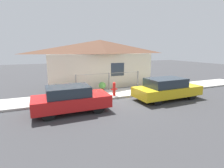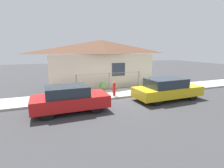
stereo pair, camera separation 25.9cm
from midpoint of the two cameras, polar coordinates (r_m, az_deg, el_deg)
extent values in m
plane|color=#38383A|center=(10.99, 3.66, -4.71)|extent=(60.00, 60.00, 0.00)
cube|color=#B2AFA8|center=(11.93, 1.46, -3.11)|extent=(24.00, 2.18, 0.11)
cube|color=beige|center=(13.34, -1.50, 4.05)|extent=(8.25, 0.12, 2.68)
cube|color=#2D3847|center=(13.64, 2.69, 4.77)|extent=(1.10, 0.04, 1.00)
pyramid|color=brown|center=(14.22, -3.00, 12.06)|extent=(8.65, 2.20, 1.07)
cylinder|color=gray|center=(12.00, -10.92, 0.13)|extent=(0.10, 0.10, 1.26)
cylinder|color=gray|center=(12.64, -0.17, 0.90)|extent=(0.10, 0.10, 1.26)
cylinder|color=gray|center=(13.67, 9.26, 1.56)|extent=(0.10, 0.10, 1.26)
cylinder|color=gray|center=(12.54, -0.17, 3.51)|extent=(4.80, 0.03, 0.03)
cube|color=red|center=(8.80, -12.53, -5.47)|extent=(3.66, 1.64, 0.58)
cube|color=#232D38|center=(8.64, -13.64, -2.20)|extent=(2.02, 1.43, 0.48)
cylinder|color=black|center=(9.72, -6.54, -4.93)|extent=(0.65, 0.20, 0.65)
cylinder|color=black|center=(8.47, -4.08, -7.37)|extent=(0.65, 0.20, 0.65)
cylinder|color=black|center=(9.42, -20.00, -6.09)|extent=(0.65, 0.20, 0.65)
cylinder|color=black|center=(8.12, -19.65, -8.86)|extent=(0.65, 0.20, 0.65)
cube|color=gold|center=(11.20, 18.31, -2.25)|extent=(4.24, 1.80, 0.56)
cube|color=#232D38|center=(10.98, 17.83, 0.39)|extent=(2.35, 1.54, 0.52)
cylinder|color=black|center=(12.62, 20.56, -1.84)|extent=(0.64, 0.22, 0.63)
cylinder|color=black|center=(11.65, 25.40, -3.27)|extent=(0.64, 0.22, 0.63)
cylinder|color=black|center=(11.02, 10.68, -3.14)|extent=(0.64, 0.22, 0.63)
cylinder|color=black|center=(9.90, 15.29, -5.01)|extent=(0.64, 0.22, 0.63)
cylinder|color=red|center=(11.11, 1.38, -1.93)|extent=(0.18, 0.18, 0.74)
sphere|color=red|center=(11.02, 1.39, 0.14)|extent=(0.19, 0.19, 0.19)
cylinder|color=red|center=(11.05, 0.75, -1.80)|extent=(0.16, 0.08, 0.08)
cylinder|color=red|center=(11.15, 2.01, -1.68)|extent=(0.16, 0.08, 0.08)
cylinder|color=#9E5638|center=(12.38, -2.42, -1.79)|extent=(0.23, 0.23, 0.22)
sphere|color=#4C8E3D|center=(12.32, -2.43, -0.45)|extent=(0.49, 0.49, 0.49)
cylinder|color=brown|center=(11.44, -11.96, -3.32)|extent=(0.26, 0.26, 0.15)
sphere|color=#387F38|center=(11.39, -12.00, -2.31)|extent=(0.35, 0.35, 0.35)
camera|label=1|loc=(0.13, -89.32, 0.14)|focal=28.00mm
camera|label=2|loc=(0.13, 90.68, -0.14)|focal=28.00mm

